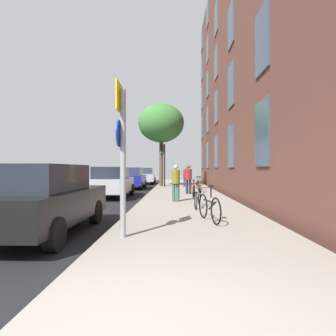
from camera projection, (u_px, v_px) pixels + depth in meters
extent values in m
plane|color=#332D28|center=(128.00, 193.00, 17.26)|extent=(41.80, 41.80, 0.00)
cube|color=black|center=(94.00, 193.00, 17.31)|extent=(7.00, 38.00, 0.01)
cube|color=gray|center=(184.00, 192.00, 17.18)|extent=(4.20, 38.00, 0.12)
cube|color=brown|center=(227.00, 57.00, 16.64)|extent=(0.50, 27.00, 16.49)
cube|color=#384756|center=(262.00, 133.00, 9.13)|extent=(0.06, 1.39, 2.20)
cube|color=#384756|center=(231.00, 146.00, 14.13)|extent=(0.06, 1.39, 2.20)
cube|color=#384756|center=(216.00, 152.00, 19.13)|extent=(0.06, 1.39, 2.20)
cube|color=#384756|center=(208.00, 155.00, 24.13)|extent=(0.06, 1.39, 2.20)
cube|color=#384756|center=(202.00, 158.00, 29.13)|extent=(0.06, 1.39, 2.20)
cube|color=#384756|center=(262.00, 40.00, 9.14)|extent=(0.06, 1.39, 2.20)
cube|color=#384756|center=(231.00, 85.00, 14.14)|extent=(0.06, 1.39, 2.20)
cube|color=#384756|center=(216.00, 107.00, 19.14)|extent=(0.06, 1.39, 2.20)
cube|color=#384756|center=(208.00, 120.00, 24.14)|extent=(0.06, 1.39, 2.20)
cube|color=#384756|center=(202.00, 128.00, 29.14)|extent=(0.06, 1.39, 2.20)
cube|color=#384756|center=(231.00, 25.00, 14.15)|extent=(0.06, 1.39, 2.20)
cube|color=#384756|center=(216.00, 62.00, 19.15)|extent=(0.06, 1.39, 2.20)
cube|color=#384756|center=(208.00, 84.00, 24.15)|extent=(0.06, 1.39, 2.20)
cube|color=#384756|center=(202.00, 99.00, 29.15)|extent=(0.06, 1.39, 2.20)
cube|color=#384756|center=(216.00, 18.00, 19.16)|extent=(0.06, 1.39, 2.20)
cube|color=#384756|center=(208.00, 49.00, 24.16)|extent=(0.06, 1.39, 2.20)
cube|color=#384756|center=(202.00, 70.00, 29.16)|extent=(0.06, 1.39, 2.20)
cube|color=#384756|center=(208.00, 14.00, 24.17)|extent=(0.06, 1.39, 2.20)
cube|color=#384756|center=(202.00, 40.00, 29.16)|extent=(0.06, 1.39, 2.20)
cylinder|color=gray|center=(123.00, 163.00, 5.73)|extent=(0.12, 0.12, 3.06)
cube|color=yellow|center=(119.00, 97.00, 5.73)|extent=(0.03, 0.60, 0.60)
cylinder|color=#14339E|center=(119.00, 133.00, 5.73)|extent=(0.03, 0.56, 0.56)
cylinder|color=black|center=(165.00, 165.00, 22.38)|extent=(0.12, 0.12, 3.44)
cube|color=black|center=(162.00, 149.00, 22.39)|extent=(0.20, 0.24, 0.80)
sphere|color=#4B0707|center=(161.00, 146.00, 22.40)|extent=(0.16, 0.16, 0.16)
sphere|color=#523707|center=(161.00, 149.00, 22.39)|extent=(0.16, 0.16, 0.16)
sphere|color=green|center=(161.00, 153.00, 22.39)|extent=(0.16, 0.16, 0.16)
cylinder|color=brown|center=(161.00, 161.00, 22.64)|extent=(0.30, 0.30, 4.04)
ellipsoid|color=#387533|center=(161.00, 123.00, 22.65)|extent=(3.73, 3.73, 3.17)
torus|color=black|center=(203.00, 206.00, 7.95)|extent=(0.19, 0.69, 0.69)
torus|color=black|center=(216.00, 211.00, 6.96)|extent=(0.19, 0.69, 0.69)
cylinder|color=black|center=(209.00, 201.00, 7.46)|extent=(0.23, 0.84, 0.04)
cylinder|color=black|center=(212.00, 206.00, 7.21)|extent=(0.16, 0.51, 0.28)
cylinder|color=black|center=(211.00, 192.00, 7.31)|extent=(0.04, 0.04, 0.28)
cube|color=black|center=(211.00, 186.00, 7.31)|extent=(0.10, 0.24, 0.06)
cylinder|color=#4C4C4C|center=(203.00, 188.00, 7.95)|extent=(0.42, 0.12, 0.03)
torus|color=black|center=(199.00, 197.00, 10.67)|extent=(0.16, 0.62, 0.62)
torus|color=black|center=(196.00, 200.00, 9.62)|extent=(0.16, 0.62, 0.62)
cylinder|color=#99999E|center=(198.00, 194.00, 10.15)|extent=(0.23, 0.91, 0.04)
cylinder|color=#99999E|center=(197.00, 197.00, 9.88)|extent=(0.16, 0.55, 0.30)
cylinder|color=#99999E|center=(197.00, 188.00, 9.99)|extent=(0.04, 0.04, 0.28)
cube|color=black|center=(197.00, 183.00, 9.99)|extent=(0.10, 0.24, 0.06)
cylinder|color=#4C4C4C|center=(199.00, 185.00, 10.68)|extent=(0.42, 0.11, 0.03)
torus|color=black|center=(194.00, 191.00, 14.03)|extent=(0.12, 0.60, 0.60)
torus|color=black|center=(193.00, 192.00, 13.03)|extent=(0.12, 0.60, 0.60)
cylinder|color=#B21E1E|center=(194.00, 188.00, 13.53)|extent=(0.15, 0.86, 0.04)
cylinder|color=#B21E1E|center=(194.00, 190.00, 13.28)|extent=(0.11, 0.52, 0.28)
cylinder|color=#B21E1E|center=(194.00, 183.00, 13.38)|extent=(0.04, 0.04, 0.28)
cube|color=black|center=(194.00, 180.00, 13.38)|extent=(0.10, 0.24, 0.06)
cylinder|color=#4C4C4C|center=(194.00, 181.00, 14.03)|extent=(0.42, 0.08, 0.03)
torus|color=black|center=(199.00, 186.00, 17.19)|extent=(0.04, 0.67, 0.67)
torus|color=black|center=(201.00, 187.00, 16.13)|extent=(0.04, 0.67, 0.67)
cylinder|color=#C68C19|center=(200.00, 184.00, 16.66)|extent=(0.05, 0.90, 0.04)
cylinder|color=#C68C19|center=(200.00, 185.00, 16.40)|extent=(0.05, 0.54, 0.29)
cylinder|color=#C68C19|center=(200.00, 179.00, 16.50)|extent=(0.04, 0.04, 0.28)
cube|color=black|center=(200.00, 177.00, 16.50)|extent=(0.10, 0.24, 0.06)
cylinder|color=#4C4C4C|center=(199.00, 178.00, 17.19)|extent=(0.42, 0.03, 0.03)
torus|color=black|center=(198.00, 185.00, 18.68)|extent=(0.14, 0.64, 0.65)
torus|color=black|center=(197.00, 186.00, 17.73)|extent=(0.14, 0.64, 0.65)
cylinder|color=#267233|center=(198.00, 183.00, 18.21)|extent=(0.17, 0.81, 0.04)
cylinder|color=#267233|center=(197.00, 184.00, 17.97)|extent=(0.12, 0.49, 0.27)
cylinder|color=#267233|center=(197.00, 179.00, 18.07)|extent=(0.04, 0.04, 0.28)
cube|color=black|center=(197.00, 177.00, 18.07)|extent=(0.10, 0.24, 0.06)
cylinder|color=#4C4C4C|center=(198.00, 177.00, 18.68)|extent=(0.42, 0.09, 0.03)
cylinder|color=#33594C|center=(174.00, 192.00, 11.98)|extent=(0.15, 0.15, 0.78)
cylinder|color=#33594C|center=(178.00, 192.00, 11.97)|extent=(0.15, 0.15, 0.78)
cylinder|color=olive|center=(176.00, 177.00, 11.97)|extent=(0.38, 0.38, 0.58)
sphere|color=tan|center=(176.00, 167.00, 11.98)|extent=(0.21, 0.21, 0.21)
cylinder|color=#26262D|center=(187.00, 187.00, 15.62)|extent=(0.15, 0.15, 0.80)
cylinder|color=#26262D|center=(190.00, 187.00, 15.62)|extent=(0.15, 0.15, 0.80)
cylinder|color=maroon|center=(188.00, 174.00, 15.62)|extent=(0.50, 0.50, 0.60)
sphere|color=brown|center=(188.00, 167.00, 15.62)|extent=(0.22, 0.22, 0.22)
cylinder|color=navy|center=(184.00, 182.00, 21.79)|extent=(0.14, 0.14, 0.75)
cylinder|color=navy|center=(186.00, 182.00, 21.78)|extent=(0.14, 0.14, 0.75)
cylinder|color=maroon|center=(185.00, 174.00, 21.79)|extent=(0.40, 0.40, 0.56)
sphere|color=#936B4C|center=(185.00, 169.00, 21.79)|extent=(0.20, 0.20, 0.20)
cube|color=black|center=(42.00, 205.00, 6.42)|extent=(1.93, 4.16, 0.70)
cube|color=#1E232D|center=(38.00, 178.00, 6.22)|extent=(1.61, 2.34, 0.60)
cylinder|color=black|center=(34.00, 212.00, 7.77)|extent=(0.22, 0.64, 0.64)
cylinder|color=black|center=(96.00, 212.00, 7.73)|extent=(0.22, 0.64, 0.64)
cylinder|color=black|center=(54.00, 234.00, 5.07)|extent=(0.22, 0.64, 0.64)
cube|color=#B7B7BC|center=(112.00, 185.00, 14.76)|extent=(1.99, 4.31, 0.70)
cube|color=#1E232D|center=(111.00, 173.00, 14.55)|extent=(1.63, 2.43, 0.60)
cylinder|color=black|center=(103.00, 189.00, 16.14)|extent=(0.22, 0.64, 0.64)
cylinder|color=black|center=(132.00, 189.00, 16.10)|extent=(0.22, 0.64, 0.64)
cylinder|color=black|center=(89.00, 194.00, 13.42)|extent=(0.22, 0.64, 0.64)
cylinder|color=black|center=(123.00, 194.00, 13.38)|extent=(0.22, 0.64, 0.64)
cube|color=navy|center=(132.00, 180.00, 20.98)|extent=(1.92, 3.98, 0.70)
cube|color=#2D3847|center=(131.00, 171.00, 20.79)|extent=(1.60, 2.23, 0.60)
cylinder|color=black|center=(123.00, 184.00, 22.27)|extent=(0.22, 0.64, 0.64)
cylinder|color=black|center=(145.00, 184.00, 22.23)|extent=(0.22, 0.64, 0.64)
cylinder|color=black|center=(117.00, 186.00, 19.74)|extent=(0.22, 0.64, 0.64)
cylinder|color=black|center=(141.00, 186.00, 19.70)|extent=(0.22, 0.64, 0.64)
cube|color=#B7B7BC|center=(145.00, 177.00, 27.62)|extent=(1.95, 4.25, 0.70)
cube|color=#2D3847|center=(145.00, 171.00, 27.41)|extent=(1.60, 2.40, 0.60)
cylinder|color=black|center=(139.00, 180.00, 28.98)|extent=(0.22, 0.64, 0.64)
cylinder|color=black|center=(154.00, 180.00, 28.94)|extent=(0.22, 0.64, 0.64)
cylinder|color=black|center=(135.00, 181.00, 26.29)|extent=(0.22, 0.64, 0.64)
cylinder|color=black|center=(152.00, 181.00, 26.26)|extent=(0.22, 0.64, 0.64)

